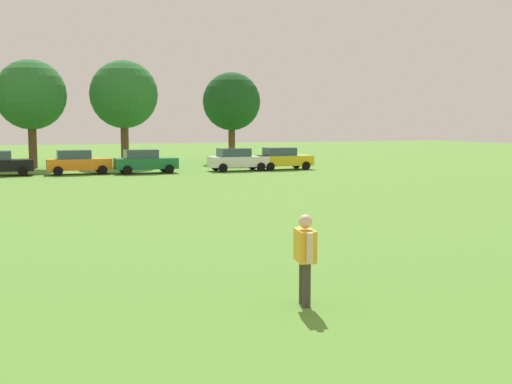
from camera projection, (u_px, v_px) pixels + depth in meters
name	position (u px, v px, depth m)	size (l,w,h in m)	color
ground_plane	(63.00, 197.00, 30.35)	(160.00, 160.00, 0.00)	#568C33
adult_bystander	(305.00, 252.00, 12.19)	(0.42, 0.83, 1.77)	#3F3833
parked_car_orange_1	(78.00, 162.00, 43.92)	(4.30, 2.02, 1.68)	orange
parked_car_green_2	(145.00, 161.00, 44.71)	(4.30, 2.02, 1.68)	#196B38
parked_car_white_3	(237.00, 159.00, 46.98)	(4.30, 2.02, 1.68)	white
parked_car_yellow_4	(283.00, 158.00, 48.35)	(4.30, 2.02, 1.68)	yellow
tree_center	(31.00, 95.00, 49.11)	(5.41, 5.41, 8.42)	brown
tree_right	(124.00, 95.00, 52.04)	(5.55, 5.55, 8.65)	brown
tree_far_right	(232.00, 102.00, 56.83)	(5.16, 5.16, 8.04)	brown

